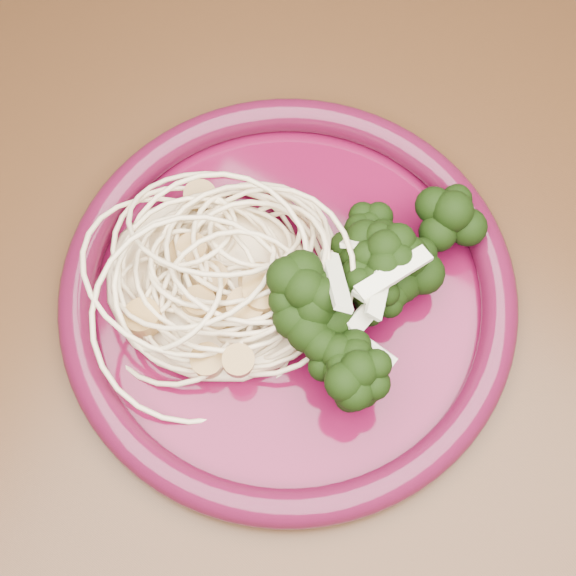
{
  "coord_description": "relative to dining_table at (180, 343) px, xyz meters",
  "views": [
    {
      "loc": [
        0.18,
        -0.13,
        1.25
      ],
      "look_at": [
        0.07,
        0.04,
        0.77
      ],
      "focal_mm": 50.0,
      "sensor_mm": 36.0,
      "label": 1
    }
  ],
  "objects": [
    {
      "name": "dinner_plate",
      "position": [
        0.07,
        0.04,
        0.11
      ],
      "size": [
        0.4,
        0.4,
        0.02
      ],
      "rotation": [
        0.0,
        0.0,
        0.43
      ],
      "color": "#520823",
      "rests_on": "dining_table"
    },
    {
      "name": "spaghetti_pile",
      "position": [
        0.03,
        0.02,
        0.12
      ],
      "size": [
        0.19,
        0.18,
        0.03
      ],
      "primitive_type": "ellipsoid",
      "rotation": [
        0.0,
        0.0,
        0.43
      ],
      "color": "beige",
      "rests_on": "dinner_plate"
    },
    {
      "name": "dining_table",
      "position": [
        0.0,
        0.0,
        0.0
      ],
      "size": [
        1.2,
        0.8,
        0.75
      ],
      "color": "#472814",
      "rests_on": "ground"
    },
    {
      "name": "onion_garnish",
      "position": [
        0.13,
        0.07,
        0.16
      ],
      "size": [
        0.1,
        0.11,
        0.06
      ],
      "primitive_type": null,
      "rotation": [
        0.0,
        0.0,
        0.43
      ],
      "color": "#F2F2CD",
      "rests_on": "broccoli_pile"
    },
    {
      "name": "scallop_cluster",
      "position": [
        0.03,
        0.02,
        0.16
      ],
      "size": [
        0.17,
        0.17,
        0.04
      ],
      "primitive_type": null,
      "rotation": [
        0.0,
        0.0,
        0.43
      ],
      "color": "tan",
      "rests_on": "spaghetti_pile"
    },
    {
      "name": "broccoli_pile",
      "position": [
        0.13,
        0.07,
        0.13
      ],
      "size": [
        0.14,
        0.17,
        0.05
      ],
      "primitive_type": "ellipsoid",
      "rotation": [
        0.0,
        0.0,
        0.43
      ],
      "color": "black",
      "rests_on": "dinner_plate"
    }
  ]
}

